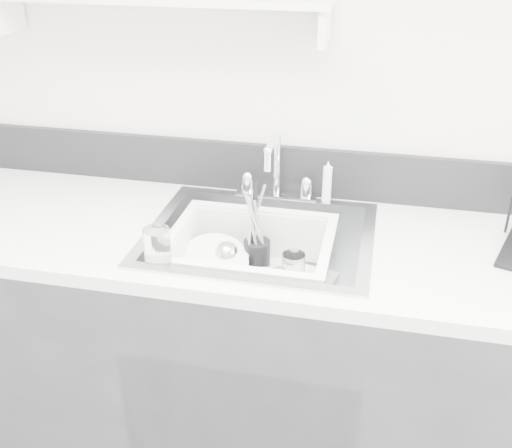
# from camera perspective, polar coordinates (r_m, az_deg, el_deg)

# --- Properties ---
(counter_run) EXTENTS (3.20, 0.62, 0.92)m
(counter_run) POSITION_cam_1_polar(r_m,az_deg,el_deg) (1.97, 0.32, -12.83)
(counter_run) COLOR #2A2A2D
(counter_run) RESTS_ON ground
(backsplash) EXTENTS (3.20, 0.02, 0.16)m
(backsplash) POSITION_cam_1_polar(r_m,az_deg,el_deg) (1.94, 2.23, 5.21)
(backsplash) COLOR black
(backsplash) RESTS_ON counter_run
(sink) EXTENTS (0.64, 0.52, 0.20)m
(sink) POSITION_cam_1_polar(r_m,az_deg,el_deg) (1.75, 0.35, -3.60)
(sink) COLOR silver
(sink) RESTS_ON counter_run
(faucet) EXTENTS (0.26, 0.18, 0.23)m
(faucet) POSITION_cam_1_polar(r_m,az_deg,el_deg) (1.90, 1.93, 4.06)
(faucet) COLOR silver
(faucet) RESTS_ON counter_run
(side_sprayer) EXTENTS (0.03, 0.03, 0.14)m
(side_sprayer) POSITION_cam_1_polar(r_m,az_deg,el_deg) (1.88, 6.79, 4.00)
(side_sprayer) COLOR white
(side_sprayer) RESTS_ON counter_run
(wall_shelf) EXTENTS (1.00, 0.16, 0.12)m
(wall_shelf) POSITION_cam_1_polar(r_m,az_deg,el_deg) (1.83, -9.41, 20.19)
(wall_shelf) COLOR silver
(wall_shelf) RESTS_ON room_shell
(wash_tub) EXTENTS (0.54, 0.48, 0.18)m
(wash_tub) POSITION_cam_1_polar(r_m,az_deg,el_deg) (1.73, -0.52, -3.62)
(wash_tub) COLOR white
(wash_tub) RESTS_ON sink
(plate_stack) EXTENTS (0.26, 0.25, 0.10)m
(plate_stack) POSITION_cam_1_polar(r_m,az_deg,el_deg) (1.78, -3.87, -4.50)
(plate_stack) COLOR white
(plate_stack) RESTS_ON wash_tub
(utensil_cup) EXTENTS (0.08, 0.08, 0.27)m
(utensil_cup) POSITION_cam_1_polar(r_m,az_deg,el_deg) (1.80, 0.08, -2.81)
(utensil_cup) COLOR black
(utensil_cup) RESTS_ON wash_tub
(ladle) EXTENTS (0.27, 0.30, 0.09)m
(ladle) POSITION_cam_1_polar(r_m,az_deg,el_deg) (1.74, -1.81, -4.58)
(ladle) COLOR silver
(ladle) RESTS_ON wash_tub
(tumbler_in_tub) EXTENTS (0.08, 0.08, 0.10)m
(tumbler_in_tub) POSITION_cam_1_polar(r_m,az_deg,el_deg) (1.75, 3.57, -4.27)
(tumbler_in_tub) COLOR white
(tumbler_in_tub) RESTS_ON wash_tub
(tumbler_counter) EXTENTS (0.09, 0.09, 0.10)m
(tumbler_counter) POSITION_cam_1_polar(r_m,az_deg,el_deg) (1.57, -9.37, -2.13)
(tumbler_counter) COLOR white
(tumbler_counter) RESTS_ON counter_run
(bowl_small) EXTENTS (0.14, 0.14, 0.04)m
(bowl_small) POSITION_cam_1_polar(r_m,az_deg,el_deg) (1.72, 3.32, -6.06)
(bowl_small) COLOR white
(bowl_small) RESTS_ON wash_tub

